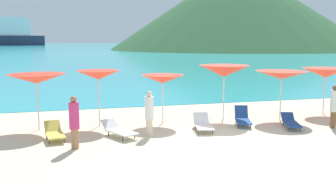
# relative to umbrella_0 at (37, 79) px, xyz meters

# --- Properties ---
(ground_plane) EXTENTS (50.00, 100.00, 0.30)m
(ground_plane) POSITION_rel_umbrella_0_xyz_m (6.43, 6.96, -2.16)
(ground_plane) COLOR beige
(ocean_water) EXTENTS (650.00, 440.00, 0.02)m
(ocean_water) POSITION_rel_umbrella_0_xyz_m (6.43, 223.93, -2.00)
(ocean_water) COLOR #2DADBC
(ocean_water) RESTS_ON ground_plane
(headland_hill) EXTENTS (94.09, 94.09, 31.15)m
(headland_hill) POSITION_rel_umbrella_0_xyz_m (62.35, 114.45, 13.57)
(headland_hill) COLOR #2D5B33
(headland_hill) RESTS_ON ground_plane
(umbrella_0) EXTENTS (2.30, 2.30, 2.20)m
(umbrella_0) POSITION_rel_umbrella_0_xyz_m (0.00, 0.00, 0.00)
(umbrella_0) COLOR silver
(umbrella_0) RESTS_ON ground_plane
(umbrella_1) EXTENTS (1.78, 1.78, 2.28)m
(umbrella_1) POSITION_rel_umbrella_0_xyz_m (2.35, 0.09, 0.08)
(umbrella_1) COLOR silver
(umbrella_1) RESTS_ON ground_plane
(umbrella_2) EXTENTS (1.85, 1.85, 2.05)m
(umbrella_2) POSITION_rel_umbrella_0_xyz_m (4.98, -0.09, -0.14)
(umbrella_2) COLOR silver
(umbrella_2) RESTS_ON ground_plane
(umbrella_3) EXTENTS (2.18, 2.18, 2.40)m
(umbrella_3) POSITION_rel_umbrella_0_xyz_m (7.75, -0.07, 0.14)
(umbrella_3) COLOR silver
(umbrella_3) RESTS_ON ground_plane
(umbrella_4) EXTENTS (2.32, 2.32, 2.15)m
(umbrella_4) POSITION_rel_umbrella_0_xyz_m (10.16, -0.74, -0.04)
(umbrella_4) COLOR silver
(umbrella_4) RESTS_ON ground_plane
(umbrella_5) EXTENTS (2.31, 2.31, 2.18)m
(umbrella_5) POSITION_rel_umbrella_0_xyz_m (12.88, -0.09, -0.05)
(umbrella_5) COLOR silver
(umbrella_5) RESTS_ON ground_plane
(lounge_chair_0) EXTENTS (1.01, 1.59, 0.72)m
(lounge_chair_0) POSITION_rel_umbrella_0_xyz_m (8.08, -1.31, -1.72)
(lounge_chair_0) COLOR #1E478C
(lounge_chair_0) RESTS_ON ground_plane
(lounge_chair_2) EXTENTS (1.26, 1.72, 0.54)m
(lounge_chair_2) POSITION_rel_umbrella_0_xyz_m (2.89, -1.87, -1.76)
(lounge_chair_2) COLOR white
(lounge_chair_2) RESTS_ON ground_plane
(lounge_chair_3) EXTENTS (1.03, 1.68, 0.49)m
(lounge_chair_3) POSITION_rel_umbrella_0_xyz_m (9.74, -2.23, -1.77)
(lounge_chair_3) COLOR #1E478C
(lounge_chair_3) RESTS_ON ground_plane
(lounge_chair_4) EXTENTS (0.89, 1.62, 0.59)m
(lounge_chair_4) POSITION_rel_umbrella_0_xyz_m (6.17, -1.77, -1.75)
(lounge_chair_4) COLOR white
(lounge_chair_4) RESTS_ON ground_plane
(lounge_chair_5) EXTENTS (0.79, 1.48, 0.58)m
(lounge_chair_5) POSITION_rel_umbrella_0_xyz_m (0.64, -1.71, -1.75)
(lounge_chair_5) COLOR #D8BF4C
(lounge_chair_5) RESTS_ON ground_plane
(beachgoer_0) EXTENTS (0.32, 0.32, 1.67)m
(beachgoer_0) POSITION_rel_umbrella_0_xyz_m (3.98, -2.05, -1.13)
(beachgoer_0) COLOR beige
(beachgoer_0) RESTS_ON ground_plane
(beachgoer_1) EXTENTS (0.31, 0.31, 1.72)m
(beachgoer_1) POSITION_rel_umbrella_0_xyz_m (11.36, -2.68, -1.09)
(beachgoer_1) COLOR brown
(beachgoer_1) RESTS_ON ground_plane
(beachgoer_3) EXTENTS (0.32, 0.32, 1.73)m
(beachgoer_3) POSITION_rel_umbrella_0_xyz_m (1.32, -3.02, -1.09)
(beachgoer_3) COLOR #A3704C
(beachgoer_3) RESTS_ON ground_plane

